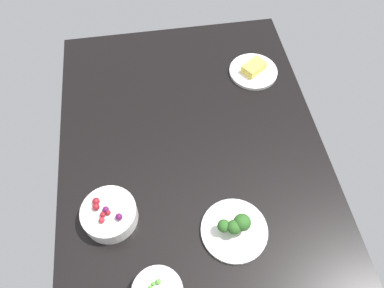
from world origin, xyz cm
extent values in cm
cube|color=black|center=(0.00, 0.00, 2.00)|extent=(118.39, 87.33, 4.00)
cylinder|color=white|center=(20.82, -27.39, 6.74)|extent=(15.97, 15.97, 5.48)
torus|color=white|center=(20.82, -27.39, 9.48)|extent=(16.13, 16.13, 0.80)
sphere|color=#59144C|center=(20.67, -27.81, 10.40)|extent=(1.84, 1.84, 1.84)
sphere|color=maroon|center=(21.64, -27.19, 10.21)|extent=(1.45, 1.45, 1.45)
sphere|color=maroon|center=(22.05, -28.68, 10.30)|extent=(1.64, 1.64, 1.64)
sphere|color=maroon|center=(17.80, -30.44, 10.56)|extent=(2.16, 2.16, 2.16)
sphere|color=#B2232D|center=(23.64, -29.02, 10.34)|extent=(1.72, 1.72, 1.72)
sphere|color=#59144C|center=(23.47, -24.23, 10.49)|extent=(2.01, 2.01, 2.01)
sphere|color=maroon|center=(19.49, -30.49, 10.52)|extent=(2.08, 2.08, 2.08)
cylinder|color=white|center=(30.29, 7.64, 4.60)|extent=(19.40, 19.40, 1.20)
torus|color=#B7B7BC|center=(30.29, 7.64, 5.20)|extent=(17.58, 17.58, 0.50)
cylinder|color=#9EBC72|center=(30.96, 7.02, 6.57)|extent=(1.44, 1.44, 2.74)
sphere|color=#2D6023|center=(30.96, 7.02, 9.49)|extent=(4.12, 4.12, 4.12)
cylinder|color=#9EBC72|center=(30.09, 9.43, 6.60)|extent=(1.74, 1.74, 2.80)
sphere|color=#2D6023|center=(30.09, 9.43, 9.86)|extent=(4.96, 4.96, 4.96)
cylinder|color=#9EBC72|center=(29.96, 4.33, 6.34)|extent=(1.29, 1.29, 2.29)
sphere|color=#2D6023|center=(29.96, 4.33, 8.88)|extent=(3.69, 3.69, 3.69)
cylinder|color=white|center=(-29.73, 28.24, 4.60)|extent=(18.22, 18.22, 1.20)
torus|color=#B7B7BC|center=(-29.73, 28.24, 5.20)|extent=(16.54, 16.54, 0.50)
cube|color=#F2D14C|center=(-29.73, 28.24, 6.75)|extent=(9.34, 10.12, 3.10)
sphere|color=#599E38|center=(42.43, -16.57, 9.39)|extent=(1.01, 1.01, 1.01)
sphere|color=#599E38|center=(42.17, -15.25, 9.60)|extent=(1.43, 1.43, 1.43)
sphere|color=#599E38|center=(43.14, -17.38, 9.41)|extent=(1.04, 1.04, 1.04)
camera|label=1|loc=(63.66, -9.88, 107.03)|focal=34.21mm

